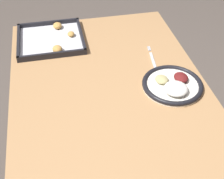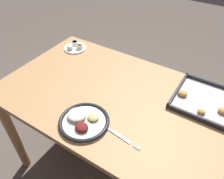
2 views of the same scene
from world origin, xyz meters
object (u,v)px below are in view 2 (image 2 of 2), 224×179
dinner_plate (83,121)px  fork (118,135)px  saucer_plate (75,47)px  baking_tray (204,100)px

dinner_plate → fork: bearing=7.6°
dinner_plate → saucer_plate: 0.71m
fork → baking_tray: baking_tray is taller
fork → baking_tray: 0.51m
dinner_plate → fork: 0.18m
saucer_plate → baking_tray: bearing=-3.6°
fork → baking_tray: size_ratio=0.69×
baking_tray → saucer_plate: bearing=176.4°
fork → baking_tray: bearing=65.1°
fork → saucer_plate: saucer_plate is taller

